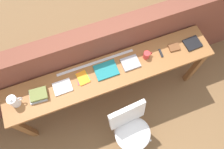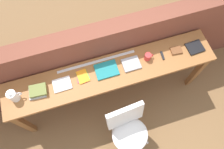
{
  "view_description": "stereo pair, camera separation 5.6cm",
  "coord_description": "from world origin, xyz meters",
  "px_view_note": "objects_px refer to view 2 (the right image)",
  "views": [
    {
      "loc": [
        -0.35,
        -0.67,
        3.17
      ],
      "look_at": [
        0.0,
        0.25,
        0.9
      ],
      "focal_mm": 35.0,
      "sensor_mm": 36.0,
      "label": 1
    },
    {
      "loc": [
        -0.3,
        -0.69,
        3.17
      ],
      "look_at": [
        0.0,
        0.25,
        0.9
      ],
      "focal_mm": 35.0,
      "sensor_mm": 36.0,
      "label": 2
    }
  ],
  "objects_px": {
    "chair_white_moulded": "(128,128)",
    "book_stack_leftmost": "(38,91)",
    "pitcher_white": "(13,96)",
    "pamphlet_pile_colourful": "(83,76)",
    "multitool_folded": "(162,56)",
    "book_repair_rightmost": "(195,47)",
    "book_open_centre": "(106,70)",
    "leather_journal_brown": "(176,50)",
    "mug": "(148,57)",
    "magazine_cycling": "(62,84)"
  },
  "relations": [
    {
      "from": "multitool_folded",
      "to": "leather_journal_brown",
      "type": "height_order",
      "value": "leather_journal_brown"
    },
    {
      "from": "pitcher_white",
      "to": "magazine_cycling",
      "type": "relative_size",
      "value": 0.91
    },
    {
      "from": "pitcher_white",
      "to": "book_stack_leftmost",
      "type": "distance_m",
      "value": 0.25
    },
    {
      "from": "magazine_cycling",
      "to": "pamphlet_pile_colourful",
      "type": "distance_m",
      "value": 0.24
    },
    {
      "from": "leather_journal_brown",
      "to": "book_repair_rightmost",
      "type": "distance_m",
      "value": 0.23
    },
    {
      "from": "pamphlet_pile_colourful",
      "to": "multitool_folded",
      "type": "xyz_separation_m",
      "value": [
        0.97,
        -0.03,
        0.0
      ]
    },
    {
      "from": "mug",
      "to": "book_repair_rightmost",
      "type": "relative_size",
      "value": 0.56
    },
    {
      "from": "book_stack_leftmost",
      "to": "book_open_centre",
      "type": "relative_size",
      "value": 0.8
    },
    {
      "from": "chair_white_moulded",
      "to": "book_repair_rightmost",
      "type": "bearing_deg",
      "value": 30.74
    },
    {
      "from": "pamphlet_pile_colourful",
      "to": "book_open_centre",
      "type": "bearing_deg",
      "value": -1.17
    },
    {
      "from": "chair_white_moulded",
      "to": "book_repair_rightmost",
      "type": "distance_m",
      "value": 1.26
    },
    {
      "from": "book_stack_leftmost",
      "to": "book_open_centre",
      "type": "height_order",
      "value": "book_stack_leftmost"
    },
    {
      "from": "pamphlet_pile_colourful",
      "to": "multitool_folded",
      "type": "distance_m",
      "value": 0.97
    },
    {
      "from": "magazine_cycling",
      "to": "mug",
      "type": "bearing_deg",
      "value": 0.67
    },
    {
      "from": "book_open_centre",
      "to": "leather_journal_brown",
      "type": "xyz_separation_m",
      "value": [
        0.87,
        -0.01,
        0.0
      ]
    },
    {
      "from": "pitcher_white",
      "to": "book_stack_leftmost",
      "type": "bearing_deg",
      "value": -0.36
    },
    {
      "from": "book_stack_leftmost",
      "to": "magazine_cycling",
      "type": "relative_size",
      "value": 1.04
    },
    {
      "from": "pitcher_white",
      "to": "pamphlet_pile_colourful",
      "type": "bearing_deg",
      "value": 2.36
    },
    {
      "from": "chair_white_moulded",
      "to": "pitcher_white",
      "type": "relative_size",
      "value": 4.85
    },
    {
      "from": "book_open_centre",
      "to": "leather_journal_brown",
      "type": "height_order",
      "value": "leather_journal_brown"
    },
    {
      "from": "chair_white_moulded",
      "to": "multitool_folded",
      "type": "xyz_separation_m",
      "value": [
        0.62,
        0.63,
        0.36
      ]
    },
    {
      "from": "magazine_cycling",
      "to": "book_open_centre",
      "type": "xyz_separation_m",
      "value": [
        0.52,
        0.02,
        0.0
      ]
    },
    {
      "from": "chair_white_moulded",
      "to": "book_stack_leftmost",
      "type": "height_order",
      "value": "book_stack_leftmost"
    },
    {
      "from": "book_stack_leftmost",
      "to": "pamphlet_pile_colourful",
      "type": "xyz_separation_m",
      "value": [
        0.51,
        0.03,
        -0.02
      ]
    },
    {
      "from": "magazine_cycling",
      "to": "leather_journal_brown",
      "type": "relative_size",
      "value": 1.55
    },
    {
      "from": "pitcher_white",
      "to": "book_open_centre",
      "type": "bearing_deg",
      "value": 1.4
    },
    {
      "from": "pitcher_white",
      "to": "pamphlet_pile_colourful",
      "type": "relative_size",
      "value": 1.04
    },
    {
      "from": "book_stack_leftmost",
      "to": "leather_journal_brown",
      "type": "height_order",
      "value": "book_stack_leftmost"
    },
    {
      "from": "book_open_centre",
      "to": "mug",
      "type": "height_order",
      "value": "mug"
    },
    {
      "from": "pamphlet_pile_colourful",
      "to": "book_stack_leftmost",
      "type": "bearing_deg",
      "value": -176.34
    },
    {
      "from": "chair_white_moulded",
      "to": "leather_journal_brown",
      "type": "distance_m",
      "value": 1.09
    },
    {
      "from": "mug",
      "to": "book_repair_rightmost",
      "type": "bearing_deg",
      "value": -3.38
    },
    {
      "from": "pamphlet_pile_colourful",
      "to": "book_open_centre",
      "type": "distance_m",
      "value": 0.28
    },
    {
      "from": "mug",
      "to": "multitool_folded",
      "type": "bearing_deg",
      "value": -6.44
    },
    {
      "from": "chair_white_moulded",
      "to": "book_open_centre",
      "type": "distance_m",
      "value": 0.75
    },
    {
      "from": "mug",
      "to": "pitcher_white",
      "type": "bearing_deg",
      "value": -179.04
    },
    {
      "from": "book_stack_leftmost",
      "to": "leather_journal_brown",
      "type": "distance_m",
      "value": 1.66
    },
    {
      "from": "pamphlet_pile_colourful",
      "to": "mug",
      "type": "height_order",
      "value": "mug"
    },
    {
      "from": "book_stack_leftmost",
      "to": "pamphlet_pile_colourful",
      "type": "relative_size",
      "value": 1.18
    },
    {
      "from": "multitool_folded",
      "to": "book_repair_rightmost",
      "type": "xyz_separation_m",
      "value": [
        0.42,
        -0.01,
        0.0
      ]
    },
    {
      "from": "magazine_cycling",
      "to": "leather_journal_brown",
      "type": "distance_m",
      "value": 1.39
    },
    {
      "from": "magazine_cycling",
      "to": "mug",
      "type": "xyz_separation_m",
      "value": [
        1.03,
        0.02,
        0.04
      ]
    },
    {
      "from": "book_repair_rightmost",
      "to": "mug",
      "type": "bearing_deg",
      "value": 173.9
    },
    {
      "from": "book_open_centre",
      "to": "multitool_folded",
      "type": "height_order",
      "value": "book_open_centre"
    },
    {
      "from": "leather_journal_brown",
      "to": "multitool_folded",
      "type": "bearing_deg",
      "value": -170.41
    },
    {
      "from": "book_stack_leftmost",
      "to": "mug",
      "type": "xyz_separation_m",
      "value": [
        1.3,
        0.03,
        0.02
      ]
    },
    {
      "from": "chair_white_moulded",
      "to": "book_stack_leftmost",
      "type": "relative_size",
      "value": 4.28
    },
    {
      "from": "mug",
      "to": "leather_journal_brown",
      "type": "height_order",
      "value": "mug"
    },
    {
      "from": "mug",
      "to": "leather_journal_brown",
      "type": "distance_m",
      "value": 0.37
    },
    {
      "from": "leather_journal_brown",
      "to": "pamphlet_pile_colourful",
      "type": "bearing_deg",
      "value": -175.09
    }
  ]
}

